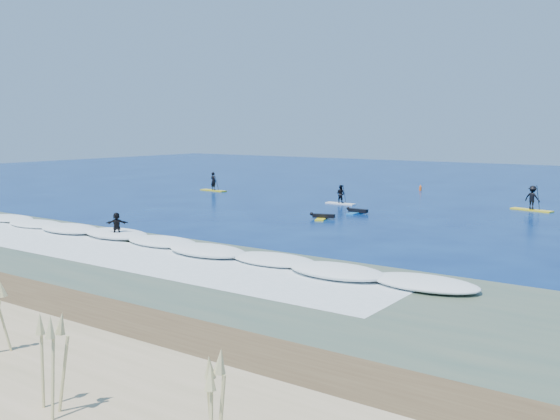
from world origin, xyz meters
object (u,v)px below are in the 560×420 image
Objects in this scene: sup_paddler_right at (532,199)px; prone_paddler_far at (357,211)px; prone_paddler_near at (322,217)px; wave_surfer at (117,226)px; marker_buoy at (420,188)px; sup_paddler_left at (213,184)px; sup_paddler_center at (341,196)px.

sup_paddler_right is 1.50× the size of prone_paddler_far.
prone_paddler_far is at bearing -28.87° from prone_paddler_near.
prone_paddler_near reaches higher than prone_paddler_far.
marker_buoy is (3.59, 37.43, -0.57)m from wave_surfer.
sup_paddler_left is at bearing -159.98° from sup_paddler_right.
sup_paddler_center is (16.41, -2.00, 0.01)m from sup_paddler_left.
sup_paddler_right is at bearing 19.24° from wave_surfer.
sup_paddler_right reaches higher than sup_paddler_left.
sup_paddler_left is 31.24m from sup_paddler_right.
prone_paddler_far is (3.94, -4.33, -0.56)m from sup_paddler_center.
prone_paddler_near is 23.23m from marker_buoy.
prone_paddler_near is at bearing -84.92° from marker_buoy.
prone_paddler_far is 1.15× the size of wave_surfer.
sup_paddler_left is 21.76m from marker_buoy.
sup_paddler_right is 14.37m from prone_paddler_far.
sup_paddler_right is 32.67m from wave_surfer.
wave_surfer is at bearing -54.57° from sup_paddler_left.
wave_surfer is 37.60m from marker_buoy.
sup_paddler_left is 1.66× the size of wave_surfer.
sup_paddler_left is at bearing -144.11° from marker_buoy.
sup_paddler_center is 4.27× the size of marker_buoy.
marker_buoy is at bearing 158.76° from sup_paddler_right.
sup_paddler_center is 5.88m from prone_paddler_far.
prone_paddler_far is 3.53× the size of marker_buoy.
prone_paddler_far is at bearing -81.87° from marker_buoy.
prone_paddler_far is at bearing -124.26° from sup_paddler_right.
sup_paddler_right is at bearing -59.54° from prone_paddler_near.
sup_paddler_right reaches higher than wave_surfer.
prone_paddler_near is at bearing 171.34° from prone_paddler_far.
sup_paddler_left reaches higher than prone_paddler_far.
prone_paddler_near is 1.06× the size of prone_paddler_far.
sup_paddler_center reaches higher than prone_paddler_far.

